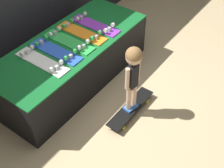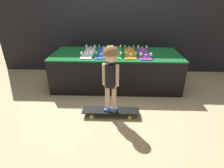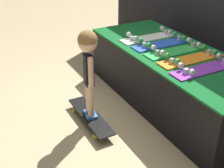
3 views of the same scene
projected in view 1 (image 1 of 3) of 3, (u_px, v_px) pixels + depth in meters
name	position (u px, v px, depth m)	size (l,w,h in m)	color
ground_plane	(102.00, 94.00, 4.14)	(16.00, 16.00, 0.00)	tan
display_rack	(72.00, 61.00, 4.14)	(2.25, 0.90, 0.62)	black
skateboard_white_on_rack	(42.00, 61.00, 3.63)	(0.19, 0.72, 0.09)	white
skateboard_blue_on_rack	(56.00, 51.00, 3.78)	(0.19, 0.72, 0.09)	blue
skateboard_green_on_rack	(69.00, 41.00, 3.92)	(0.19, 0.72, 0.09)	green
skateboard_orange_on_rack	(82.00, 32.00, 4.06)	(0.19, 0.72, 0.09)	orange
skateboard_purple_on_rack	(95.00, 25.00, 4.19)	(0.19, 0.72, 0.09)	purple
skateboard_on_floor	(131.00, 108.00, 3.85)	(0.80, 0.18, 0.09)	black
child	(133.00, 68.00, 3.40)	(0.22, 0.18, 0.91)	#3870C6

